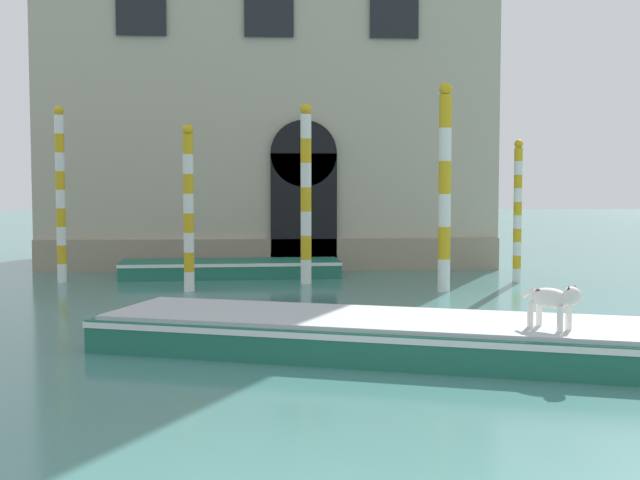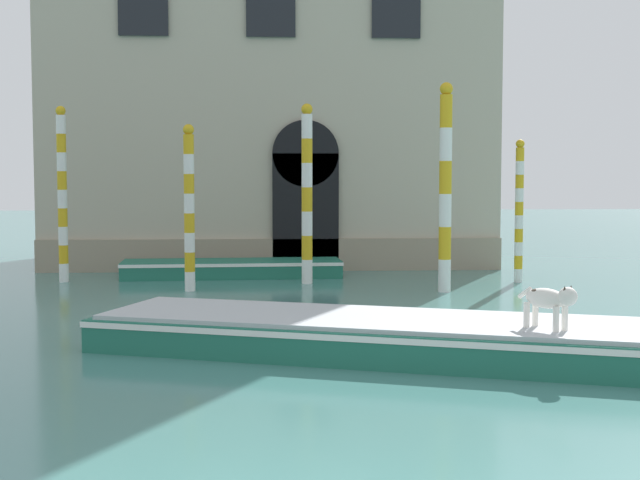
% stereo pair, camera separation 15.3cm
% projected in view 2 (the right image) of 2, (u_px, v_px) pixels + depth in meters
% --- Properties ---
extents(boat_foreground, '(8.59, 4.94, 0.52)m').
position_uv_depth(boat_foreground, '(389.00, 335.00, 12.32)').
color(boat_foreground, '#1E6651').
rests_on(boat_foreground, ground_plane).
extents(dog_on_deck, '(0.59, 0.77, 0.59)m').
position_uv_depth(dog_on_deck, '(550.00, 300.00, 11.29)').
color(dog_on_deck, silver).
rests_on(dog_on_deck, boat_foreground).
extents(boat_moored_near_palazzo, '(5.39, 1.60, 0.42)m').
position_uv_depth(boat_moored_near_palazzo, '(232.00, 268.00, 21.79)').
color(boat_moored_near_palazzo, '#1E6651').
rests_on(boat_moored_near_palazzo, ground_plane).
extents(mooring_pole_0, '(0.26, 0.26, 4.12)m').
position_uv_depth(mooring_pole_0, '(307.00, 193.00, 20.36)').
color(mooring_pole_0, white).
rests_on(mooring_pole_0, ground_plane).
extents(mooring_pole_1, '(0.23, 0.23, 4.09)m').
position_uv_depth(mooring_pole_1, '(62.00, 194.00, 20.68)').
color(mooring_pole_1, white).
rests_on(mooring_pole_1, ground_plane).
extents(mooring_pole_2, '(0.28, 0.28, 4.44)m').
position_uv_depth(mooring_pole_2, '(445.00, 187.00, 18.87)').
color(mooring_pole_2, white).
rests_on(mooring_pole_2, ground_plane).
extents(mooring_pole_3, '(0.20, 0.20, 3.31)m').
position_uv_depth(mooring_pole_3, '(519.00, 211.00, 20.64)').
color(mooring_pole_3, white).
rests_on(mooring_pole_3, ground_plane).
extents(mooring_pole_4, '(0.24, 0.24, 3.57)m').
position_uv_depth(mooring_pole_4, '(189.00, 207.00, 19.03)').
color(mooring_pole_4, white).
rests_on(mooring_pole_4, ground_plane).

